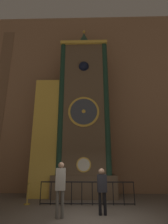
{
  "coord_description": "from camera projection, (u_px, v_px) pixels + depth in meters",
  "views": [
    {
      "loc": [
        -0.2,
        -6.41,
        1.77
      ],
      "look_at": [
        -0.46,
        4.1,
        4.88
      ],
      "focal_mm": 28.0,
      "sensor_mm": 36.0,
      "label": 1
    }
  ],
  "objects": [
    {
      "name": "ground_plane",
      "position": [
        95.0,
        221.0,
        5.64
      ],
      "size": [
        28.0,
        28.0,
        0.0
      ],
      "primitive_type": "plane",
      "color": "brown"
    },
    {
      "name": "cathedral_back_wall",
      "position": [
        90.0,
        93.0,
        12.75
      ],
      "size": [
        24.0,
        0.32,
        13.43
      ],
      "color": "#936B4C",
      "rests_on": "ground_plane"
    },
    {
      "name": "clock_tower",
      "position": [
        76.0,
        117.0,
        10.86
      ],
      "size": [
        4.77,
        1.78,
        11.06
      ],
      "color": "brown",
      "rests_on": "ground_plane"
    },
    {
      "name": "railing_fence",
      "position": [
        87.0,
        192.0,
        7.87
      ],
      "size": [
        4.25,
        0.05,
        0.98
      ],
      "color": "black",
      "rests_on": "ground_plane"
    },
    {
      "name": "visitor_near",
      "position": [
        60.0,
        183.0,
        6.17
      ],
      "size": [
        0.36,
        0.25,
        1.82
      ],
      "rotation": [
        0.0,
        0.0,
        0.08
      ],
      "color": "#58554F",
      "rests_on": "ground_plane"
    },
    {
      "name": "visitor_far",
      "position": [
        102.0,
        186.0,
        6.48
      ],
      "size": [
        0.36,
        0.25,
        1.59
      ],
      "rotation": [
        0.0,
        0.0,
        0.1
      ],
      "color": "black",
      "rests_on": "ground_plane"
    },
    {
      "name": "stanchion_post",
      "position": [
        27.0,
        197.0,
        7.92
      ],
      "size": [
        0.28,
        0.28,
        0.93
      ],
      "color": "#B28E33",
      "rests_on": "ground_plane"
    }
  ]
}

